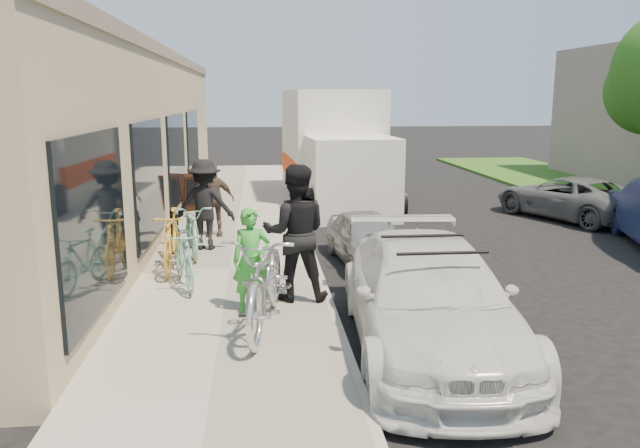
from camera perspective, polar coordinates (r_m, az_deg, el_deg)
name	(u,v)px	position (r m, az deg, el deg)	size (l,w,h in m)	color
ground	(372,335)	(8.48, 4.77, -10.07)	(120.00, 120.00, 0.00)	black
sidewalk	(230,272)	(11.18, -8.22, -4.37)	(3.00, 34.00, 0.15)	#A19D91
curb	(317,270)	(11.22, -0.26, -4.25)	(0.12, 34.00, 0.13)	#A39D95
storefront	(102,139)	(16.21, -19.29, 7.38)	(3.60, 20.00, 4.22)	tan
bike_rack	(175,230)	(11.94, -13.16, -0.54)	(0.23, 0.60, 0.88)	black
sandwich_board	(193,192)	(16.88, -11.53, 2.86)	(0.78, 0.78, 0.96)	black
sedan_white	(429,298)	(7.87, 9.91, -6.71)	(2.22, 4.78, 1.39)	silver
sedan_silver	(368,238)	(11.82, 4.40, -1.30)	(1.18, 2.93, 1.00)	gray
moving_truck	(334,153)	(18.88, 1.28, 6.54)	(2.89, 6.90, 3.33)	white
far_car_gray	(568,197)	(17.50, 21.75, 2.28)	(1.83, 3.98, 1.11)	#57595C
tandem_bike	(267,278)	(8.17, -4.90, -4.97)	(0.86, 2.48, 1.30)	silver
woman_rider	(251,260)	(8.76, -6.30, -3.29)	(0.54, 0.35, 1.47)	green
man_standing	(295,233)	(9.17, -2.27, -0.80)	(0.98, 0.77, 2.02)	black
cruiser_bike_a	(184,258)	(10.12, -12.36, -3.04)	(0.44, 1.55, 0.93)	#7FBEAE
cruiser_bike_b	(192,229)	(12.20, -11.61, -0.41)	(0.65, 1.88, 0.99)	#7FBEAE
cruiser_bike_c	(172,240)	(11.10, -13.35, -1.48)	(0.50, 1.76, 1.06)	gold
bystander_a	(205,205)	(12.47, -10.47, 1.76)	(1.15, 0.66, 1.78)	black
bystander_b	(213,200)	(13.69, -9.80, 2.22)	(0.93, 0.39, 1.58)	brown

